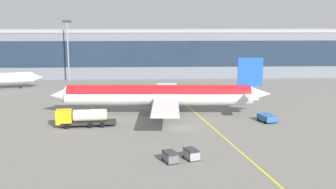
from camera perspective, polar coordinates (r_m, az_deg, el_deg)
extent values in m
plane|color=slate|center=(76.57, 1.67, -4.56)|extent=(700.00, 700.00, 0.00)
cube|color=yellow|center=(79.10, 5.64, -4.13)|extent=(11.59, 79.24, 0.01)
cube|color=slate|center=(147.10, -7.06, 5.43)|extent=(206.65, 17.53, 15.06)
cube|color=#1E2D42|center=(138.27, -7.35, 5.44)|extent=(200.45, 0.16, 8.43)
cube|color=#99999E|center=(146.66, -7.13, 8.56)|extent=(210.78, 17.88, 1.00)
cylinder|color=white|center=(86.79, -1.24, -0.17)|extent=(38.40, 5.86, 3.92)
cylinder|color=red|center=(86.73, -1.24, 0.06)|extent=(37.62, 5.67, 3.76)
cone|color=white|center=(89.73, -14.44, -0.15)|extent=(4.10, 3.92, 3.72)
cone|color=white|center=(88.59, 12.26, 0.07)|extent=(4.87, 3.57, 3.33)
cube|color=#1E51B2|center=(87.53, 11.04, 2.98)|extent=(5.11, 0.62, 5.88)
cube|color=white|center=(84.27, 11.09, -0.26)|extent=(2.32, 6.36, 0.24)
cube|color=white|center=(91.87, 10.20, 0.62)|extent=(2.32, 6.36, 0.24)
cube|color=white|center=(77.01, -0.33, -1.71)|extent=(5.61, 16.29, 0.40)
cube|color=white|center=(96.65, -0.19, 0.72)|extent=(5.61, 16.29, 0.40)
cylinder|color=#939399|center=(80.15, -1.02, -2.25)|extent=(3.12, 2.31, 2.16)
cylinder|color=#939399|center=(94.06, -0.82, -0.39)|extent=(3.12, 2.31, 2.16)
cylinder|color=black|center=(88.91, -10.15, -2.31)|extent=(1.02, 0.45, 1.00)
cylinder|color=slate|center=(88.71, -10.17, -1.70)|extent=(0.20, 0.20, 1.94)
cylinder|color=black|center=(85.71, 0.27, -2.62)|extent=(1.02, 0.45, 1.00)
cylinder|color=slate|center=(85.50, 0.27, -1.98)|extent=(0.20, 0.20, 1.94)
cylinder|color=black|center=(89.15, 0.27, -2.12)|extent=(1.02, 0.45, 1.00)
cylinder|color=slate|center=(88.95, 0.27, -1.50)|extent=(0.20, 0.20, 1.94)
cube|color=#232326|center=(78.91, -10.64, -3.73)|extent=(10.20, 3.51, 0.50)
cube|color=yellow|center=(78.93, -13.86, -2.92)|extent=(3.04, 2.77, 2.50)
cube|color=black|center=(78.95, -14.79, -2.58)|extent=(0.39, 2.30, 1.12)
cylinder|color=beige|center=(78.59, -10.47, -2.77)|extent=(6.19, 2.80, 2.20)
cylinder|color=black|center=(78.07, -13.49, -4.18)|extent=(1.03, 0.45, 1.00)
cylinder|color=black|center=(80.37, -13.34, -3.76)|extent=(1.03, 0.45, 1.00)
cylinder|color=black|center=(77.80, -10.44, -4.11)|extent=(1.03, 0.45, 1.00)
cylinder|color=black|center=(80.11, -10.39, -3.70)|extent=(1.03, 0.45, 1.00)
cylinder|color=black|center=(77.75, -8.89, -4.07)|extent=(1.03, 0.45, 1.00)
cylinder|color=black|center=(80.06, -8.88, -3.66)|extent=(1.03, 0.45, 1.00)
cube|color=#285B9E|center=(83.13, 13.23, -3.05)|extent=(3.28, 4.29, 1.10)
cube|color=black|center=(82.31, 13.58, -3.05)|extent=(2.36, 1.86, 0.33)
cylinder|color=black|center=(82.73, 14.31, -3.55)|extent=(0.41, 0.65, 0.60)
cylinder|color=black|center=(81.63, 13.09, -3.68)|extent=(0.41, 0.65, 0.60)
cylinder|color=black|center=(84.89, 13.33, -3.16)|extent=(0.41, 0.65, 0.60)
cylinder|color=black|center=(83.82, 12.13, -3.28)|extent=(0.41, 0.65, 0.60)
cube|color=#595B60|center=(58.70, 0.29, -8.44)|extent=(2.28, 2.95, 1.10)
cube|color=#333338|center=(58.48, 0.29, -7.79)|extent=(2.32, 3.01, 0.10)
cylinder|color=black|center=(59.52, -0.77, -8.73)|extent=(0.23, 0.38, 0.36)
cylinder|color=black|center=(60.05, 0.58, -8.56)|extent=(0.23, 0.38, 0.36)
cylinder|color=black|center=(57.70, -0.01, -9.35)|extent=(0.23, 0.38, 0.36)
cylinder|color=black|center=(58.24, 1.38, -9.17)|extent=(0.23, 0.38, 0.36)
cube|color=gray|center=(59.92, 3.15, -8.06)|extent=(2.28, 2.95, 1.10)
cube|color=#333338|center=(59.70, 3.16, -7.42)|extent=(2.32, 3.01, 0.10)
cylinder|color=black|center=(60.69, 2.08, -8.36)|extent=(0.23, 0.38, 0.36)
cylinder|color=black|center=(61.29, 3.37, -8.19)|extent=(0.23, 0.38, 0.36)
cylinder|color=black|center=(58.90, 2.91, -8.95)|extent=(0.23, 0.38, 0.36)
cylinder|color=black|center=(59.52, 4.24, -8.76)|extent=(0.23, 0.38, 0.36)
cone|color=silver|center=(126.86, -17.22, 2.21)|extent=(3.60, 3.50, 2.79)
cylinder|color=black|center=(127.19, -19.30, 0.95)|extent=(0.78, 0.48, 0.73)
cylinder|color=slate|center=(127.08, -19.32, 1.27)|extent=(0.15, 0.15, 1.44)
cylinder|color=gray|center=(136.95, -13.34, 5.58)|extent=(0.44, 0.44, 18.34)
cube|color=#333338|center=(136.56, -13.51, 9.58)|extent=(2.80, 0.50, 0.80)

